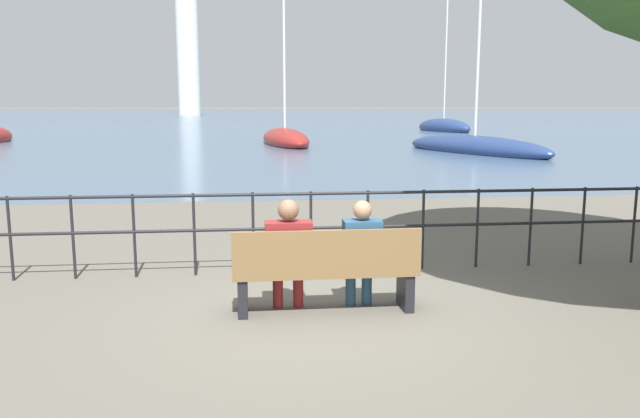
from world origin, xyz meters
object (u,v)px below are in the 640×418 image
(sailboat_0, at_px, (285,139))
(sailboat_1, at_px, (474,147))
(seated_person_left, at_px, (288,250))
(harbor_lighthouse, at_px, (188,45))
(sailboat_2, at_px, (443,127))
(park_bench, at_px, (326,272))
(seated_person_right, at_px, (361,250))

(sailboat_0, xyz_separation_m, sailboat_1, (8.09, -6.89, -0.02))
(seated_person_left, xyz_separation_m, harbor_lighthouse, (-12.41, 123.66, 13.26))
(seated_person_left, distance_m, sailboat_0, 27.64)
(sailboat_0, relative_size, sailboat_2, 0.77)
(park_bench, relative_size, sailboat_1, 0.21)
(seated_person_right, height_order, sailboat_0, sailboat_0)
(seated_person_left, bearing_deg, harbor_lighthouse, 95.73)
(seated_person_left, xyz_separation_m, sailboat_1, (9.59, 20.71, -0.40))
(harbor_lighthouse, bearing_deg, park_bench, -84.10)
(park_bench, xyz_separation_m, seated_person_right, (0.38, 0.08, 0.20))
(seated_person_left, xyz_separation_m, sailboat_2, (15.18, 43.01, -0.31))
(seated_person_right, distance_m, sailboat_2, 45.36)
(sailboat_2, bearing_deg, sailboat_1, -118.23)
(seated_person_right, xyz_separation_m, sailboat_2, (14.41, 43.00, -0.30))
(seated_person_right, xyz_separation_m, harbor_lighthouse, (-13.18, 123.66, 13.28))
(park_bench, height_order, sailboat_2, sailboat_2)
(park_bench, distance_m, sailboat_0, 27.70)
(seated_person_left, height_order, sailboat_0, sailboat_0)
(sailboat_1, xyz_separation_m, sailboat_2, (5.58, 22.30, 0.09))
(seated_person_right, bearing_deg, sailboat_0, 88.47)
(harbor_lighthouse, bearing_deg, seated_person_left, -84.27)
(seated_person_left, bearing_deg, sailboat_1, 65.15)
(seated_person_right, height_order, sailboat_2, sailboat_2)
(harbor_lighthouse, bearing_deg, sailboat_0, -81.76)
(seated_person_left, distance_m, sailboat_2, 45.61)
(park_bench, bearing_deg, sailboat_0, 87.69)
(seated_person_right, height_order, sailboat_1, sailboat_1)
(seated_person_left, height_order, harbor_lighthouse, harbor_lighthouse)
(park_bench, distance_m, seated_person_left, 0.45)
(park_bench, bearing_deg, harbor_lighthouse, 95.90)
(seated_person_left, distance_m, harbor_lighthouse, 124.99)
(sailboat_1, bearing_deg, harbor_lighthouse, 79.92)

